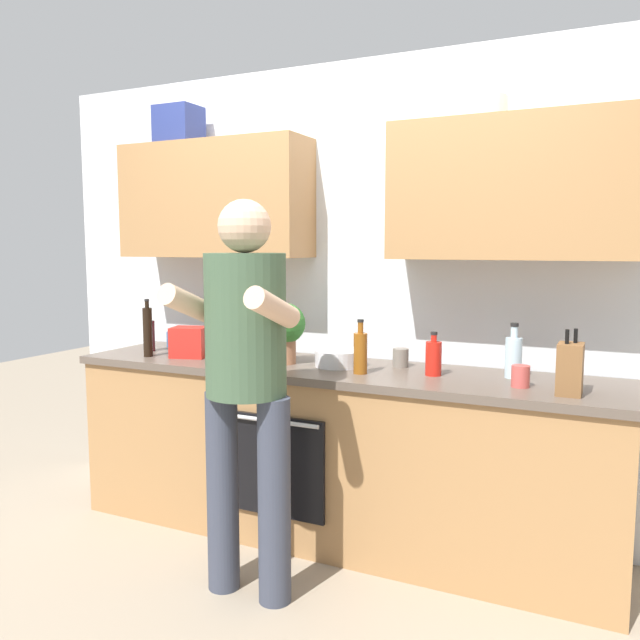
# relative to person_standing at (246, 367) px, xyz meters

# --- Properties ---
(ground_plane) EXTENTS (12.00, 12.00, 0.00)m
(ground_plane) POSITION_rel_person_standing_xyz_m (0.10, 0.68, -1.01)
(ground_plane) COLOR gray
(back_wall_unit) EXTENTS (4.00, 0.38, 2.50)m
(back_wall_unit) POSITION_rel_person_standing_xyz_m (0.10, 0.96, 0.48)
(back_wall_unit) COLOR silver
(back_wall_unit) RESTS_ON ground
(counter) EXTENTS (2.84, 0.67, 0.90)m
(counter) POSITION_rel_person_standing_xyz_m (0.10, 0.68, -0.56)
(counter) COLOR #A37547
(counter) RESTS_ON ground
(person_standing) EXTENTS (0.49, 0.45, 1.70)m
(person_standing) POSITION_rel_person_standing_xyz_m (0.00, 0.00, 0.00)
(person_standing) COLOR #383D4C
(person_standing) RESTS_ON ground
(bottle_syrup) EXTENTS (0.07, 0.07, 0.26)m
(bottle_syrup) POSITION_rel_person_standing_xyz_m (0.29, 0.58, -0.00)
(bottle_syrup) COLOR #8C4C14
(bottle_syrup) RESTS_ON counter
(bottle_water) EXTENTS (0.08, 0.08, 0.26)m
(bottle_water) POSITION_rel_person_standing_xyz_m (0.97, 0.80, -0.01)
(bottle_water) COLOR silver
(bottle_water) RESTS_ON counter
(bottle_soy) EXTENTS (0.05, 0.05, 0.32)m
(bottle_soy) POSITION_rel_person_standing_xyz_m (-0.96, 0.52, 0.03)
(bottle_soy) COLOR black
(bottle_soy) RESTS_ON counter
(bottle_hotsauce) EXTENTS (0.08, 0.08, 0.21)m
(bottle_hotsauce) POSITION_rel_person_standing_xyz_m (0.62, 0.69, -0.02)
(bottle_hotsauce) COLOR red
(bottle_hotsauce) RESTS_ON counter
(bottle_wine) EXTENTS (0.06, 0.06, 0.23)m
(bottle_wine) POSITION_rel_person_standing_xyz_m (-1.08, 0.68, -0.01)
(bottle_wine) COLOR #471419
(bottle_wine) RESTS_ON counter
(cup_stoneware) EXTENTS (0.08, 0.08, 0.09)m
(cup_stoneware) POSITION_rel_person_standing_xyz_m (0.41, 0.83, -0.06)
(cup_stoneware) COLOR slate
(cup_stoneware) RESTS_ON counter
(cup_ceramic) EXTENTS (0.08, 0.08, 0.10)m
(cup_ceramic) POSITION_rel_person_standing_xyz_m (1.03, 0.60, -0.06)
(cup_ceramic) COLOR #BF4C47
(cup_ceramic) RESTS_ON counter
(cup_tea) EXTENTS (0.08, 0.08, 0.09)m
(cup_tea) POSITION_rel_person_standing_xyz_m (-1.07, 0.87, -0.06)
(cup_tea) COLOR #33598C
(cup_tea) RESTS_ON counter
(mixing_bowl) EXTENTS (0.25, 0.25, 0.08)m
(mixing_bowl) POSITION_rel_person_standing_xyz_m (0.11, 0.71, -0.07)
(mixing_bowl) COLOR silver
(mixing_bowl) RESTS_ON counter
(knife_block) EXTENTS (0.10, 0.14, 0.27)m
(knife_block) POSITION_rel_person_standing_xyz_m (1.23, 0.55, -0.00)
(knife_block) COLOR brown
(knife_block) RESTS_ON counter
(potted_herb) EXTENTS (0.21, 0.21, 0.32)m
(potted_herb) POSITION_rel_person_standing_xyz_m (-0.17, 0.66, 0.08)
(potted_herb) COLOR #9E6647
(potted_herb) RESTS_ON counter
(grocery_bag_crisps) EXTENTS (0.22, 0.20, 0.17)m
(grocery_bag_crisps) POSITION_rel_person_standing_xyz_m (-0.74, 0.61, -0.03)
(grocery_bag_crisps) COLOR red
(grocery_bag_crisps) RESTS_ON counter
(grocery_bag_bread) EXTENTS (0.25, 0.18, 0.18)m
(grocery_bag_bread) POSITION_rel_person_standing_xyz_m (-0.43, 0.77, -0.02)
(grocery_bag_bread) COLOR tan
(grocery_bag_bread) RESTS_ON counter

